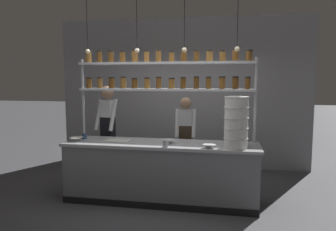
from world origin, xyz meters
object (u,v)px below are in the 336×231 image
chef_center (186,136)px  serving_cup_front (84,136)px  spice_shelf_unit (165,78)px  prep_bowl_center_back (76,139)px  container_stack (236,122)px  prep_bowl_near_left (169,142)px  chef_left (108,127)px  prep_bowl_center_front (209,146)px  cutting_board (118,141)px  serving_cup_by_board (165,144)px

chef_center → serving_cup_front: 1.73m
chef_center → serving_cup_front: (-1.58, -0.70, 0.07)m
spice_shelf_unit → prep_bowl_center_back: spice_shelf_unit is taller
spice_shelf_unit → container_stack: 1.38m
container_stack → prep_bowl_near_left: bearing=171.6°
prep_bowl_near_left → chef_center: bearing=79.6°
container_stack → chef_left: bearing=160.5°
prep_bowl_near_left → prep_bowl_center_front: 0.67m
chef_center → prep_bowl_center_back: 1.86m
prep_bowl_center_front → prep_bowl_center_back: (-2.10, 0.15, 0.00)m
cutting_board → chef_center: bearing=41.0°
prep_bowl_center_back → chef_left: bearing=71.2°
prep_bowl_near_left → cutting_board: bearing=-179.2°
chef_center → serving_cup_by_board: chef_center is taller
container_stack → serving_cup_by_board: container_stack is taller
container_stack → serving_cup_by_board: 1.05m
chef_left → container_stack: (2.22, -0.79, 0.25)m
serving_cup_by_board → spice_shelf_unit: bearing=101.7°
serving_cup_front → chef_center: bearing=24.1°
cutting_board → prep_bowl_center_front: 1.45m
prep_bowl_center_back → prep_bowl_near_left: bearing=3.2°
prep_bowl_center_front → cutting_board: bearing=171.4°
spice_shelf_unit → serving_cup_front: 1.63m
chef_center → prep_bowl_near_left: (-0.15, -0.82, 0.05)m
chef_center → serving_cup_by_board: bearing=-101.6°
spice_shelf_unit → prep_bowl_center_front: size_ratio=15.27×
chef_center → cutting_board: 1.27m
container_stack → serving_cup_front: 2.46m
container_stack → prep_bowl_center_back: 2.49m
container_stack → serving_cup_by_board: bearing=-172.5°
container_stack → prep_bowl_center_back: (-2.47, 0.07, -0.34)m
spice_shelf_unit → prep_bowl_near_left: size_ratio=13.35×
chef_left → serving_cup_front: 0.57m
chef_left → container_stack: bearing=-10.0°
prep_bowl_center_back → serving_cup_front: bearing=77.0°
cutting_board → serving_cup_by_board: bearing=-18.2°
prep_bowl_center_back → spice_shelf_unit: bearing=17.8°
chef_left → serving_cup_by_board: bearing=-27.2°
chef_center → container_stack: bearing=-52.6°
prep_bowl_near_left → prep_bowl_center_back: (-1.47, -0.08, 0.00)m
cutting_board → prep_bowl_near_left: prep_bowl_near_left is taller
chef_center → prep_bowl_near_left: 0.83m
prep_bowl_center_back → serving_cup_front: 0.20m
prep_bowl_near_left → prep_bowl_center_back: 1.47m
spice_shelf_unit → cutting_board: (-0.68, -0.36, -0.98)m
container_stack → cutting_board: size_ratio=1.83×
chef_center → prep_bowl_center_front: 1.15m
chef_left → serving_cup_by_board: (1.23, -0.92, -0.06)m
spice_shelf_unit → serving_cup_by_board: (0.13, -0.63, -0.94)m
cutting_board → prep_bowl_center_back: prep_bowl_center_back is taller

